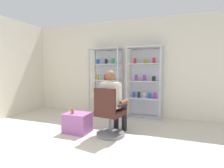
% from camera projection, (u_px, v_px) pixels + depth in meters
% --- Properties ---
extents(ground_plane, '(7.20, 7.20, 0.00)m').
position_uv_depth(ground_plane, '(69.00, 164.00, 2.50)').
color(ground_plane, beige).
extents(back_wall, '(6.00, 0.10, 2.70)m').
position_uv_depth(back_wall, '(127.00, 68.00, 5.20)').
color(back_wall, silver).
rests_on(back_wall, ground).
extents(display_cabinet_left, '(0.90, 0.45, 1.90)m').
position_uv_depth(display_cabinet_left, '(106.00, 81.00, 5.20)').
color(display_cabinet_left, '#B7B7BC').
rests_on(display_cabinet_left, ground).
extents(display_cabinet_right, '(0.90, 0.45, 1.90)m').
position_uv_depth(display_cabinet_right, '(145.00, 82.00, 4.82)').
color(display_cabinet_right, '#B7B7BC').
rests_on(display_cabinet_right, ground).
extents(office_chair, '(0.61, 0.57, 0.96)m').
position_uv_depth(office_chair, '(109.00, 117.00, 3.50)').
color(office_chair, slate).
rests_on(office_chair, ground).
extents(seated_shopkeeper, '(0.54, 0.61, 1.29)m').
position_uv_depth(seated_shopkeeper, '(113.00, 99.00, 3.61)').
color(seated_shopkeeper, black).
rests_on(seated_shopkeeper, ground).
extents(storage_crate, '(0.51, 0.42, 0.40)m').
position_uv_depth(storage_crate, '(77.00, 123.00, 3.76)').
color(storage_crate, '#9E599E').
rests_on(storage_crate, ground).
extents(tea_glass, '(0.06, 0.06, 0.09)m').
position_uv_depth(tea_glass, '(72.00, 111.00, 3.69)').
color(tea_glass, brown).
rests_on(tea_glass, storage_crate).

